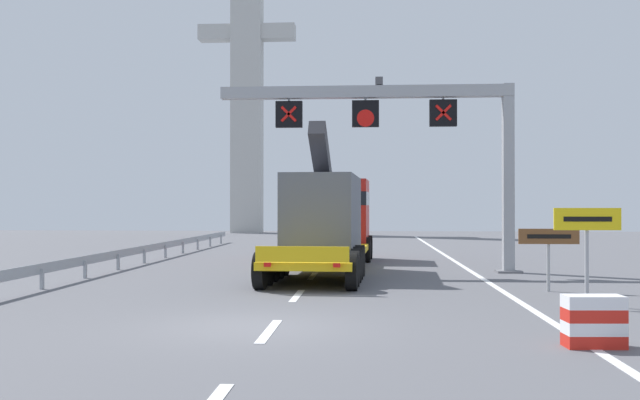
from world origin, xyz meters
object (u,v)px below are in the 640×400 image
at_px(heavy_haul_truck_yellow, 330,218).
at_px(crash_barrier_striped, 594,321).
at_px(overhead_lane_gantry, 407,122).
at_px(tourist_info_sign_brown, 549,243).
at_px(exit_sign_yellow, 587,231).
at_px(bridge_pylon_distant, 247,67).

xyz_separation_m(heavy_haul_truck_yellow, crash_barrier_striped, (5.38, -15.40, -1.54)).
bearing_deg(overhead_lane_gantry, tourist_info_sign_brown, -57.72).
xyz_separation_m(heavy_haul_truck_yellow, exit_sign_yellow, (6.86, -10.15, -0.14)).
height_order(overhead_lane_gantry, crash_barrier_striped, overhead_lane_gantry).
distance_m(heavy_haul_truck_yellow, exit_sign_yellow, 12.25).
distance_m(tourist_info_sign_brown, bridge_pylon_distant, 49.44).
bearing_deg(heavy_haul_truck_yellow, tourist_info_sign_brown, -47.49).
bearing_deg(overhead_lane_gantry, heavy_haul_truck_yellow, 155.04).
bearing_deg(exit_sign_yellow, crash_barrier_striped, -105.78).
relative_size(heavy_haul_truck_yellow, bridge_pylon_distant, 0.47).
bearing_deg(tourist_info_sign_brown, bridge_pylon_distant, 110.21).
relative_size(tourist_info_sign_brown, crash_barrier_striped, 1.75).
xyz_separation_m(overhead_lane_gantry, bridge_pylon_distant, (-12.65, 38.59, 9.81)).
bearing_deg(heavy_haul_truck_yellow, bridge_pylon_distant, 104.63).
height_order(overhead_lane_gantry, bridge_pylon_distant, bridge_pylon_distant).
xyz_separation_m(crash_barrier_striped, bridge_pylon_distant, (-15.10, 52.63, 14.95)).
distance_m(overhead_lane_gantry, bridge_pylon_distant, 41.78).
height_order(tourist_info_sign_brown, crash_barrier_striped, tourist_info_sign_brown).
distance_m(tourist_info_sign_brown, crash_barrier_striped, 8.29).
relative_size(overhead_lane_gantry, exit_sign_yellow, 4.65).
bearing_deg(tourist_info_sign_brown, heavy_haul_truck_yellow, 132.51).
relative_size(exit_sign_yellow, crash_barrier_striped, 2.34).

